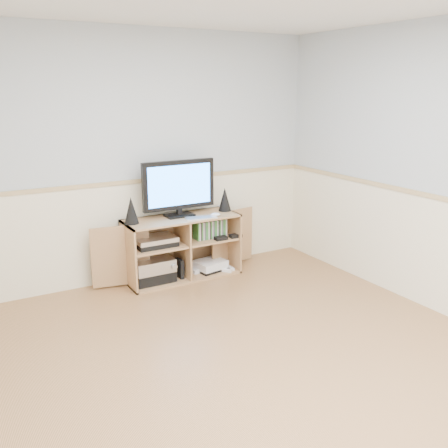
{
  "coord_description": "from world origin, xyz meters",
  "views": [
    {
      "loc": [
        -1.7,
        -2.5,
        1.94
      ],
      "look_at": [
        0.42,
        1.2,
        0.76
      ],
      "focal_mm": 40.0,
      "sensor_mm": 36.0,
      "label": 1
    }
  ],
  "objects_px": {
    "monitor": "(179,186)",
    "keyboard": "(201,218)",
    "game_consoles": "(209,266)",
    "media_cabinet": "(180,245)"
  },
  "relations": [
    {
      "from": "keyboard",
      "to": "monitor",
      "type": "bearing_deg",
      "value": 141.78
    },
    {
      "from": "media_cabinet",
      "to": "keyboard",
      "type": "relative_size",
      "value": 5.9
    },
    {
      "from": "media_cabinet",
      "to": "game_consoles",
      "type": "distance_m",
      "value": 0.41
    },
    {
      "from": "monitor",
      "to": "keyboard",
      "type": "height_order",
      "value": "monitor"
    },
    {
      "from": "keyboard",
      "to": "game_consoles",
      "type": "height_order",
      "value": "keyboard"
    },
    {
      "from": "media_cabinet",
      "to": "game_consoles",
      "type": "xyz_separation_m",
      "value": [
        0.31,
        -0.07,
        -0.26
      ]
    },
    {
      "from": "media_cabinet",
      "to": "keyboard",
      "type": "xyz_separation_m",
      "value": [
        0.16,
        -0.19,
        0.32
      ]
    },
    {
      "from": "keyboard",
      "to": "game_consoles",
      "type": "bearing_deg",
      "value": 52.36
    },
    {
      "from": "media_cabinet",
      "to": "monitor",
      "type": "distance_m",
      "value": 0.63
    },
    {
      "from": "media_cabinet",
      "to": "game_consoles",
      "type": "bearing_deg",
      "value": -12.23
    }
  ]
}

